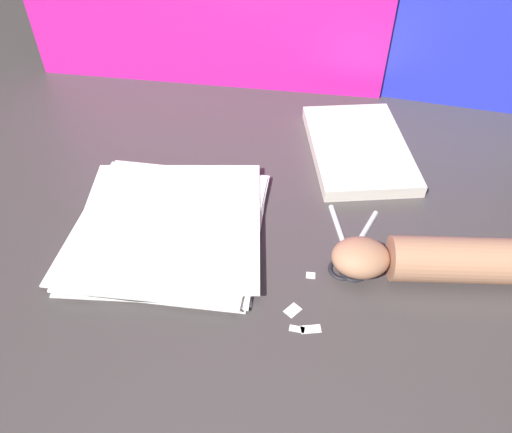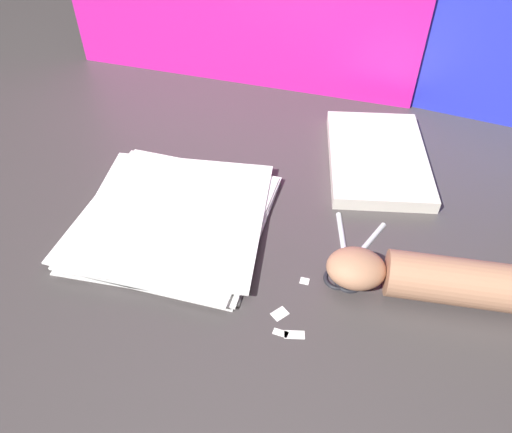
{
  "view_description": "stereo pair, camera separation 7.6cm",
  "coord_description": "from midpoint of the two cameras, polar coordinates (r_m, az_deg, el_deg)",
  "views": [
    {
      "loc": [
        0.07,
        -0.57,
        0.59
      ],
      "look_at": [
        0.02,
        -0.03,
        0.06
      ],
      "focal_mm": 35.0,
      "sensor_mm": 36.0,
      "label": 1
    },
    {
      "loc": [
        0.14,
        -0.56,
        0.59
      ],
      "look_at": [
        0.02,
        -0.03,
        0.06
      ],
      "focal_mm": 35.0,
      "sensor_mm": 36.0,
      "label": 2
    }
  ],
  "objects": [
    {
      "name": "paper_scrap_far",
      "position": [
        0.72,
        1.16,
        -10.82
      ],
      "size": [
        0.03,
        0.03,
        0.0
      ],
      "color": "white",
      "rests_on": "ground_plane"
    },
    {
      "name": "paper_stack",
      "position": [
        0.83,
        -12.49,
        -1.21
      ],
      "size": [
        0.32,
        0.32,
        0.02
      ],
      "color": "white",
      "rests_on": "ground_plane"
    },
    {
      "name": "pen",
      "position": [
        0.89,
        -20.12,
        -0.1
      ],
      "size": [
        0.07,
        0.14,
        0.01
      ],
      "color": "#2333B2",
      "rests_on": "ground_plane"
    },
    {
      "name": "backdrop_panel_center",
      "position": [
        1.12,
        9.32,
        21.87
      ],
      "size": [
        0.83,
        0.16,
        0.35
      ],
      "color": "#2833D1",
      "rests_on": "ground_plane"
    },
    {
      "name": "paper_scrap_near",
      "position": [
        0.7,
        3.15,
        -12.89
      ],
      "size": [
        0.03,
        0.02,
        0.0
      ],
      "color": "white",
      "rests_on": "ground_plane"
    },
    {
      "name": "paper_scrap_mid",
      "position": [
        0.7,
        1.55,
        -12.89
      ],
      "size": [
        0.02,
        0.01,
        0.0
      ],
      "color": "white",
      "rests_on": "ground_plane"
    },
    {
      "name": "hand_forearm",
      "position": [
        0.77,
        18.7,
        -4.86
      ],
      "size": [
        0.34,
        0.09,
        0.07
      ],
      "color": "#A87556",
      "rests_on": "ground_plane"
    },
    {
      "name": "ground_plane",
      "position": [
        0.82,
        -3.58,
        -1.84
      ],
      "size": [
        6.0,
        6.0,
        0.0
      ],
      "primitive_type": "plane",
      "color": "#3D3838"
    },
    {
      "name": "paper_scrap_side",
      "position": [
        0.76,
        3.42,
        -6.87
      ],
      "size": [
        0.01,
        0.01,
        0.0
      ],
      "color": "white",
      "rests_on": "ground_plane"
    },
    {
      "name": "scissors",
      "position": [
        0.79,
        7.97,
        -4.23
      ],
      "size": [
        0.09,
        0.17,
        0.01
      ],
      "color": "silver",
      "rests_on": "ground_plane"
    },
    {
      "name": "book_closed",
      "position": [
        0.99,
        9.47,
        7.63
      ],
      "size": [
        0.22,
        0.3,
        0.02
      ],
      "color": "silver",
      "rests_on": "ground_plane"
    }
  ]
}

